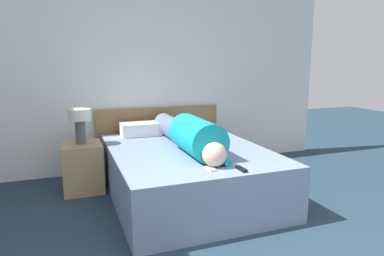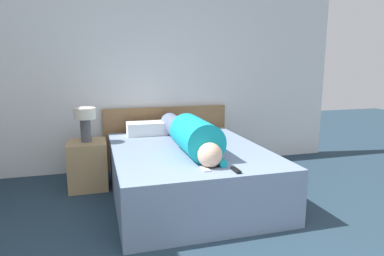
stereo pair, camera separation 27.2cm
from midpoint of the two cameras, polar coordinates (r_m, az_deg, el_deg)
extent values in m
cube|color=white|center=(4.71, -5.71, 8.99)|extent=(5.52, 0.06, 2.60)
cube|color=#7589A8|center=(3.77, 1.44, -7.38)|extent=(1.59, 2.04, 0.54)
cube|color=olive|center=(4.79, -2.64, -1.52)|extent=(1.71, 0.04, 0.84)
cube|color=tan|center=(4.15, -15.20, -5.95)|extent=(0.44, 0.45, 0.55)
cylinder|color=#4C4C51|center=(4.05, -15.49, -0.38)|extent=(0.12, 0.12, 0.27)
cylinder|color=beige|center=(4.02, -15.63, 2.36)|extent=(0.24, 0.24, 0.13)
sphere|color=#DBB293|center=(3.02, 5.58, -4.53)|extent=(0.22, 0.22, 0.22)
cylinder|color=#149EAD|center=(3.40, 2.93, -1.47)|extent=(0.37, 0.74, 0.37)
cylinder|color=slate|center=(4.17, -0.66, 0.01)|extent=(0.25, 0.88, 0.25)
cylinder|color=#149EAD|center=(3.12, 7.12, -5.46)|extent=(0.07, 0.22, 0.07)
cube|color=white|center=(4.39, -5.84, -0.07)|extent=(0.50, 0.29, 0.16)
cube|color=black|center=(2.96, 9.96, -6.96)|extent=(0.04, 0.15, 0.02)
cube|color=#B2B7BC|center=(2.97, 4.89, -6.90)|extent=(0.06, 0.13, 0.01)
camera|label=1|loc=(0.14, -87.77, 0.43)|focal=32.00mm
camera|label=2|loc=(0.14, 92.23, -0.43)|focal=32.00mm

